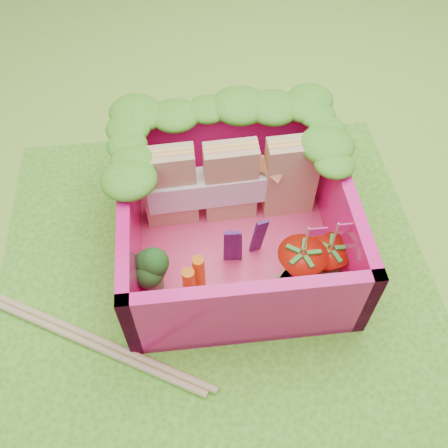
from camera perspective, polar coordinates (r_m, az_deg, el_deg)
The scene contains 13 objects.
ground at distance 3.05m, azimuth -0.81°, elevation -6.88°, with size 14.00×14.00×0.00m, color #7DC537.
placemat at distance 3.03m, azimuth -0.81°, elevation -6.74°, with size 2.60×2.60×0.03m, color #589D23.
bento_floor at distance 3.14m, azimuth 1.26°, elevation -2.38°, with size 1.30×1.30×0.05m, color #EA3B6E.
bento_box at distance 2.93m, azimuth 1.35°, elevation 0.42°, with size 1.30×1.30×0.55m.
lettuce_ruffle at distance 3.01m, azimuth 0.33°, elevation 11.38°, with size 1.43×0.83×0.11m.
sandwich_stack at distance 3.06m, azimuth 0.88°, elevation 4.80°, with size 1.07×0.21×0.57m.
broccoli at distance 2.82m, azimuth -8.42°, elevation -4.93°, with size 0.32×0.32×0.27m.
carrot_sticks at distance 2.81m, azimuth -3.42°, elevation -6.34°, with size 0.13×0.14×0.28m.
purple_wedges at distance 2.88m, azimuth 2.01°, elevation -2.16°, with size 0.25×0.09×0.38m.
strawberry_left at distance 2.87m, azimuth 8.68°, elevation -4.94°, with size 0.28×0.28×0.52m.
strawberry_right at distance 2.94m, azimuth 11.74°, elevation -4.16°, with size 0.25×0.25×0.49m.
snap_peas at distance 3.01m, azimuth 9.28°, elevation -5.37°, with size 0.64×0.48×0.05m.
chopsticks at distance 3.12m, azimuth -21.92°, elevation -9.27°, with size 2.14×1.22×0.04m.
Camera 1 is at (-0.13, -1.54, 2.62)m, focal length 40.00 mm.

